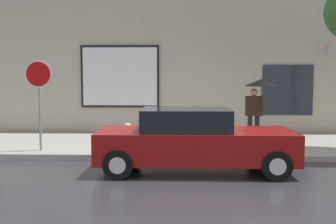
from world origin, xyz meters
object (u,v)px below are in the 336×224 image
Objects in this scene: parked_car at (194,141)px; pedestrian_with_umbrella at (259,91)px; fire_hydrant at (128,136)px; stop_sign at (39,87)px.

parked_car is 2.26× the size of pedestrian_with_umbrella.
fire_hydrant is 0.29× the size of stop_sign.
fire_hydrant is 4.19m from pedestrian_with_umbrella.
pedestrian_with_umbrella is at bearing 13.88° from fire_hydrant.
pedestrian_with_umbrella is (2.08, 3.12, 1.03)m from parked_car.
stop_sign is at bearing -166.69° from pedestrian_with_umbrella.
parked_car is at bearing -123.70° from pedestrian_with_umbrella.
parked_car is 1.78× the size of stop_sign.
fire_hydrant is at bearing 12.37° from stop_sign.
stop_sign reaches higher than fire_hydrant.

